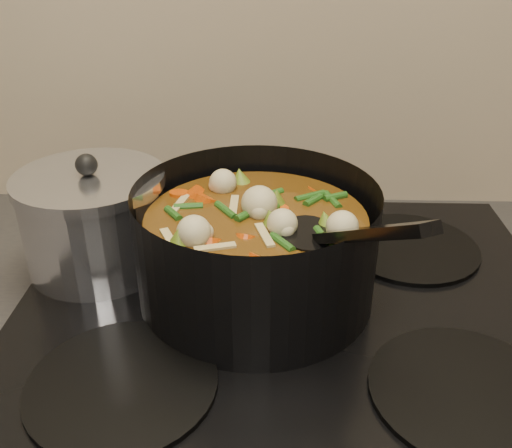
{
  "coord_description": "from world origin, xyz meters",
  "views": [
    {
      "loc": [
        -0.02,
        1.41,
        1.32
      ],
      "look_at": [
        -0.04,
        1.95,
        1.02
      ],
      "focal_mm": 40.0,
      "sensor_mm": 36.0,
      "label": 1
    }
  ],
  "objects": [
    {
      "name": "stovetop",
      "position": [
        0.0,
        1.93,
        0.92
      ],
      "size": [
        0.62,
        0.54,
        0.03
      ],
      "color": "black",
      "rests_on": "counter"
    },
    {
      "name": "stockpot",
      "position": [
        -0.04,
        1.95,
        0.99
      ],
      "size": [
        0.32,
        0.35,
        0.2
      ],
      "rotation": [
        0.0,
        0.0,
        0.24
      ],
      "color": "black",
      "rests_on": "stovetop"
    },
    {
      "name": "saucepan",
      "position": [
        -0.24,
        2.01,
        0.99
      ],
      "size": [
        0.18,
        0.18,
        0.15
      ],
      "rotation": [
        0.0,
        0.0,
        0.03
      ],
      "color": "silver",
      "rests_on": "stovetop"
    }
  ]
}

